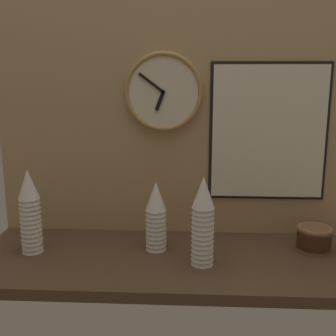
{
  "coord_description": "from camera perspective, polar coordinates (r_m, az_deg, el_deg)",
  "views": [
    {
      "loc": [
        0.07,
        -146.4,
        66.19
      ],
      "look_at": [
        -8.0,
        4.0,
        32.72
      ],
      "focal_mm": 45.0,
      "sensor_mm": 36.0,
      "label": 1
    }
  ],
  "objects": [
    {
      "name": "cup_stack_center",
      "position": [
        1.61,
        -1.67,
        -6.51
      ],
      "size": [
        8.05,
        8.05,
        27.04
      ],
      "color": "white",
      "rests_on": "ground_plane"
    },
    {
      "name": "wall_tiled_back",
      "position": [
        1.73,
        3.07,
        7.98
      ],
      "size": [
        160.0,
        3.0,
        105.0
      ],
      "color": "tan",
      "rests_on": "ground_plane"
    },
    {
      "name": "menu_board",
      "position": [
        1.75,
        13.43,
        4.72
      ],
      "size": [
        47.59,
        1.32,
        55.84
      ],
      "color": "black"
    },
    {
      "name": "wall_clock",
      "position": [
        1.7,
        -0.66,
        10.27
      ],
      "size": [
        31.58,
        2.7,
        31.58
      ],
      "color": "beige"
    },
    {
      "name": "cup_stack_center_right",
      "position": [
        1.49,
        4.72,
        -7.18
      ],
      "size": [
        8.05,
        8.05,
        32.27
      ],
      "color": "white",
      "rests_on": "ground_plane"
    },
    {
      "name": "cup_stack_far_left",
      "position": [
        1.67,
        -18.21,
        -5.59
      ],
      "size": [
        8.05,
        8.05,
        32.27
      ],
      "color": "white",
      "rests_on": "ground_plane"
    },
    {
      "name": "bowl_stack_far_right",
      "position": [
        1.72,
        19.14,
        -8.99
      ],
      "size": [
        13.12,
        13.12,
        9.66
      ],
      "color": "brown",
      "rests_on": "ground_plane"
    },
    {
      "name": "ground_plane",
      "position": [
        1.61,
        2.83,
        -12.46
      ],
      "size": [
        160.0,
        56.0,
        4.0
      ],
      "primitive_type": "cube",
      "color": "#4C3826"
    }
  ]
}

